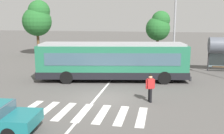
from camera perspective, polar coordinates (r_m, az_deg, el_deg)
The scene contains 12 objects.
ground_plane at distance 16.63m, azimuth -2.29°, elevation -6.95°, with size 160.00×160.00×0.00m, color #514F4C.
city_transit_bus at distance 21.08m, azimuth 0.13°, elevation 1.28°, with size 12.28×4.63×3.06m.
pedestrian_crossing_street at distance 15.93m, azimuth 8.35°, elevation -4.23°, with size 0.54×0.39×1.72m.
parked_car_champagne at distance 29.95m, azimuth -6.78°, elevation 2.44°, with size 1.91×4.52×1.35m.
parked_car_charcoal at distance 29.77m, azimuth -1.36°, elevation 2.46°, with size 2.24×4.65×1.35m.
parked_car_silver at distance 29.10m, azimuth 4.19°, elevation 2.25°, with size 2.00×4.56×1.35m.
parked_car_black at distance 28.44m, azimuth 9.40°, elevation 1.93°, with size 1.95×4.54×1.35m.
twin_arm_street_lamp at distance 27.52m, azimuth 13.63°, elevation 11.55°, with size 4.32×0.32×9.11m.
background_tree_left at distance 36.69m, azimuth -15.92°, elevation 10.14°, with size 3.86×3.86×7.34m.
background_tree_right at distance 35.61m, azimuth 10.16°, elevation 8.77°, with size 3.22×3.22×5.95m.
crosswalk_painted_stripes at distance 14.40m, azimuth -6.37°, elevation -9.85°, with size 6.79×2.86×0.01m.
lane_center_line at distance 18.58m, azimuth -1.98°, elevation -5.04°, with size 0.16×24.00×0.01m, color silver.
Camera 1 is at (3.68, -15.41, 5.05)m, focal length 41.89 mm.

